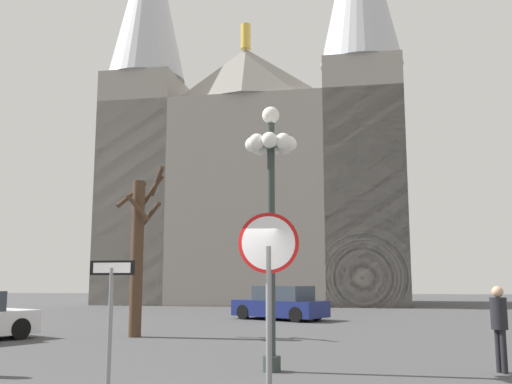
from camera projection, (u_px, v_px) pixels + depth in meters
name	position (u px, v px, depth m)	size (l,w,h in m)	color
cathedral	(255.00, 166.00, 42.34)	(22.07, 13.24, 30.55)	gray
stop_sign	(269.00, 272.00, 7.58)	(0.82, 0.09, 2.71)	slate
one_way_arrow_sign	(111.00, 309.00, 8.64)	(0.74, 0.14, 2.11)	slate
street_lamp	(271.00, 182.00, 11.87)	(1.09, 1.09, 5.43)	#2D3833
bare_tree	(138.00, 249.00, 18.32)	(1.67, 1.38, 5.43)	#473323
parked_car_near_navy	(281.00, 304.00, 25.19)	(4.45, 3.71, 1.48)	navy
pedestrian_standing	(499.00, 320.00, 11.28)	(0.32, 0.32, 1.68)	black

